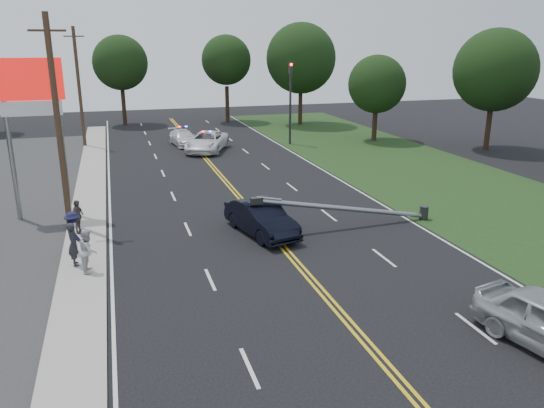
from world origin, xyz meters
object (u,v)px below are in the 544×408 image
object	(u,v)px
fallen_streetlight	(354,209)
bystander_b	(88,250)
crashed_sedan	(261,218)
utility_pole_far	(79,87)
bystander_a	(73,244)
emergency_a	(207,142)
emergency_b	(183,138)
bystander_c	(73,232)
traffic_signal	(290,96)
utility_pole_mid	(58,124)
pylon_sign	(31,100)
bystander_d	(78,217)

from	to	relation	value
fallen_streetlight	bystander_b	size ratio (longest dim) A/B	5.40
crashed_sedan	bystander_b	world-z (taller)	bystander_b
utility_pole_far	bystander_a	size ratio (longest dim) A/B	5.62
emergency_a	emergency_b	size ratio (longest dim) A/B	1.27
fallen_streetlight	bystander_c	distance (m)	12.94
traffic_signal	utility_pole_far	distance (m)	17.97
bystander_a	crashed_sedan	bearing A→B (deg)	-90.51
utility_pole_mid	emergency_a	size ratio (longest dim) A/B	1.72
crashed_sedan	bystander_b	xyz separation A→B (m)	(-7.64, -2.42, 0.20)
utility_pole_mid	fallen_streetlight	bearing A→B (deg)	-16.64
pylon_sign	traffic_signal	distance (m)	24.75
emergency_b	bystander_d	size ratio (longest dim) A/B	2.86
pylon_sign	traffic_signal	size ratio (longest dim) A/B	1.13
utility_pole_far	bystander_c	world-z (taller)	utility_pole_far
traffic_signal	bystander_d	world-z (taller)	traffic_signal
pylon_sign	emergency_a	world-z (taller)	pylon_sign
bystander_b	bystander_c	bearing A→B (deg)	20.98
fallen_streetlight	utility_pole_mid	xyz separation A→B (m)	(-13.39, 4.00, 4.17)
traffic_signal	crashed_sedan	distance (m)	23.61
traffic_signal	utility_pole_far	world-z (taller)	utility_pole_far
emergency_b	bystander_b	xyz separation A→B (m)	(-7.22, -26.33, 0.32)
utility_pole_mid	utility_pole_far	xyz separation A→B (m)	(0.00, 22.00, 0.00)
traffic_signal	emergency_a	world-z (taller)	traffic_signal
pylon_sign	crashed_sedan	bearing A→B (deg)	-29.43
traffic_signal	bystander_b	size ratio (longest dim) A/B	4.07
bystander_b	bystander_d	world-z (taller)	bystander_b
utility_pole_far	bystander_b	size ratio (longest dim) A/B	5.77
fallen_streetlight	pylon_sign	bearing A→B (deg)	157.78
pylon_sign	emergency_a	size ratio (longest dim) A/B	1.38
crashed_sedan	emergency_a	bearing A→B (deg)	73.38
pylon_sign	fallen_streetlight	world-z (taller)	pylon_sign
bystander_b	bystander_c	world-z (taller)	bystander_c
fallen_streetlight	crashed_sedan	distance (m)	4.65
emergency_b	bystander_c	bearing A→B (deg)	-115.44
bystander_a	bystander_d	xyz separation A→B (m)	(-0.03, 3.91, -0.09)
bystander_a	bystander_d	world-z (taller)	bystander_a
traffic_signal	crashed_sedan	size ratio (longest dim) A/B	1.48
emergency_a	utility_pole_mid	bearing A→B (deg)	-95.64
bystander_d	traffic_signal	bearing A→B (deg)	-13.53
bystander_d	bystander_c	bearing A→B (deg)	-153.40
utility_pole_mid	bystander_a	bearing A→B (deg)	-84.27
utility_pole_mid	bystander_d	xyz separation A→B (m)	(0.50, -1.38, -4.16)
bystander_c	bystander_d	xyz separation A→B (m)	(0.05, 2.41, -0.09)
utility_pole_mid	bystander_d	distance (m)	4.41
crashed_sedan	bystander_c	bearing A→B (deg)	167.30
traffic_signal	bystander_a	distance (m)	28.99
utility_pole_mid	utility_pole_far	size ratio (longest dim) A/B	1.00
utility_pole_far	bystander_d	world-z (taller)	utility_pole_far
bystander_b	bystander_c	size ratio (longest dim) A/B	0.98
emergency_a	bystander_c	size ratio (longest dim) A/B	3.27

